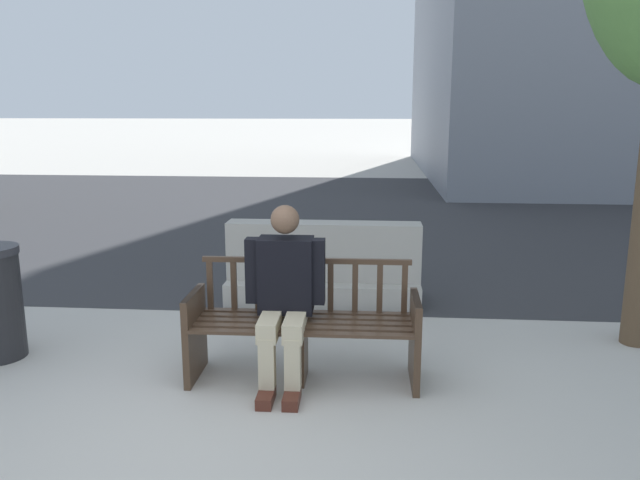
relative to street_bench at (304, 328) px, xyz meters
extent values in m
plane|color=#B7B2A8|center=(-0.40, -1.23, -0.40)|extent=(200.00, 200.00, 0.00)
cube|color=#333335|center=(-0.40, 7.47, -0.39)|extent=(120.00, 12.00, 0.01)
cube|color=#473323|center=(-0.82, -0.04, -0.07)|extent=(0.06, 0.51, 0.66)
cube|color=#473323|center=(0.82, -0.02, -0.07)|extent=(0.06, 0.51, 0.66)
cube|color=#473323|center=(0.00, -0.03, -0.17)|extent=(0.04, 0.32, 0.45)
cube|color=#473323|center=(0.00, -0.26, 0.05)|extent=(1.60, 0.09, 0.02)
cube|color=#473323|center=(0.00, -0.14, 0.05)|extent=(1.60, 0.09, 0.02)
cube|color=#473323|center=(0.00, -0.03, 0.05)|extent=(1.60, 0.09, 0.02)
cube|color=#473323|center=(0.00, 0.09, 0.05)|extent=(1.60, 0.09, 0.02)
cube|color=#473323|center=(0.00, 0.20, 0.05)|extent=(1.60, 0.09, 0.02)
cube|color=#473323|center=(0.00, 0.21, 0.46)|extent=(1.60, 0.05, 0.04)
cube|color=#473323|center=(-0.75, 0.21, 0.25)|extent=(0.04, 0.03, 0.38)
cube|color=#473323|center=(-0.56, 0.21, 0.25)|extent=(0.04, 0.03, 0.38)
cube|color=#473323|center=(-0.38, 0.21, 0.25)|extent=(0.04, 0.03, 0.38)
cube|color=#473323|center=(-0.19, 0.21, 0.25)|extent=(0.04, 0.03, 0.38)
cube|color=#473323|center=(0.00, 0.21, 0.25)|extent=(0.04, 0.03, 0.38)
cube|color=#473323|center=(0.19, 0.22, 0.25)|extent=(0.04, 0.03, 0.38)
cube|color=#473323|center=(0.37, 0.22, 0.25)|extent=(0.04, 0.03, 0.38)
cube|color=#473323|center=(0.56, 0.22, 0.25)|extent=(0.04, 0.03, 0.38)
cube|color=#473323|center=(0.75, 0.22, 0.25)|extent=(0.04, 0.03, 0.38)
cube|color=#473323|center=(-0.82, -0.06, 0.25)|extent=(0.06, 0.46, 0.03)
cube|color=#473323|center=(0.82, -0.04, 0.25)|extent=(0.06, 0.46, 0.03)
cube|color=black|center=(-0.13, 0.04, 0.39)|extent=(0.40, 0.24, 0.56)
sphere|color=brown|center=(-0.13, 0.02, 0.81)|extent=(0.21, 0.21, 0.21)
cube|color=#C6B793|center=(-0.22, -0.18, 0.08)|extent=(0.14, 0.44, 0.14)
cube|color=#C6B793|center=(-0.04, -0.18, 0.08)|extent=(0.14, 0.44, 0.14)
cube|color=#C6B793|center=(-0.22, -0.35, -0.17)|extent=(0.11, 0.11, 0.45)
cube|color=#C6B793|center=(-0.04, -0.35, -0.17)|extent=(0.11, 0.11, 0.45)
cube|color=#4C2319|center=(-0.22, -0.43, -0.36)|extent=(0.11, 0.26, 0.08)
cube|color=#4C2319|center=(-0.04, -0.43, -0.36)|extent=(0.11, 0.26, 0.08)
cube|color=black|center=(-0.38, 0.01, 0.43)|extent=(0.09, 0.12, 0.48)
cube|color=black|center=(0.11, 0.01, 0.43)|extent=(0.09, 0.12, 0.48)
cube|color=#ADA89E|center=(0.00, 1.92, -0.28)|extent=(2.00, 0.69, 0.24)
cube|color=#ADA89E|center=(0.00, 1.92, 0.14)|extent=(2.00, 0.31, 0.60)
camera|label=1|loc=(0.48, -4.36, 1.61)|focal=35.00mm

